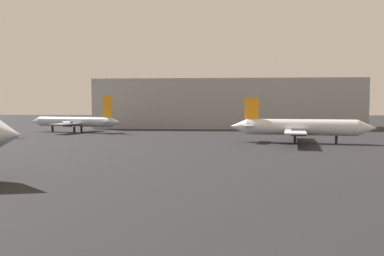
# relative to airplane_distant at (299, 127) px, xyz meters

# --- Properties ---
(airplane_distant) EXTENTS (25.53, 24.40, 8.23)m
(airplane_distant) POSITION_rel_airplane_distant_xyz_m (0.00, 0.00, 0.00)
(airplane_distant) COLOR silver
(airplane_distant) RESTS_ON ground_plane
(airplane_far_left) EXTENTS (26.08, 17.91, 9.21)m
(airplane_far_left) POSITION_rel_airplane_distant_xyz_m (-51.13, 25.70, -0.07)
(airplane_far_left) COLOR #B2BCCC
(airplane_far_left) RESTS_ON ground_plane
(terminal_building) EXTENTS (79.57, 27.81, 14.81)m
(terminal_building) POSITION_rel_airplane_distant_xyz_m (-12.37, 55.39, 4.58)
(terminal_building) COLOR #999EA3
(terminal_building) RESTS_ON ground_plane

